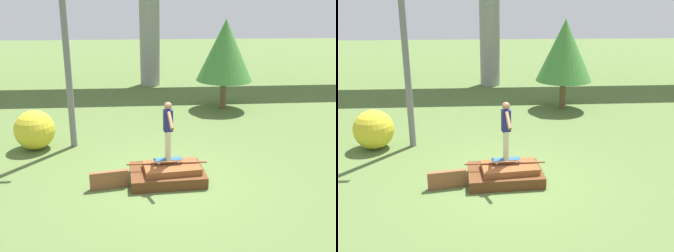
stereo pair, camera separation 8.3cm
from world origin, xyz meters
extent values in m
plane|color=#567038|center=(0.00, 0.00, 0.00)|extent=(80.00, 80.00, 0.00)
cube|color=#5B3319|center=(0.00, 0.00, 0.15)|extent=(1.99, 1.44, 0.29)
cube|color=brown|center=(0.12, -0.06, 0.37)|extent=(1.51, 1.00, 0.17)
cylinder|color=brown|center=(0.00, 0.00, 0.48)|extent=(2.11, 0.05, 0.05)
cube|color=brown|center=(-1.48, -0.34, 0.23)|extent=(0.98, 0.28, 0.46)
cube|color=#23517F|center=(0.03, 0.01, 0.59)|extent=(0.76, 0.29, 0.01)
cylinder|color=silver|center=(0.28, 0.13, 0.53)|extent=(0.06, 0.03, 0.05)
cylinder|color=silver|center=(0.30, -0.05, 0.53)|extent=(0.06, 0.03, 0.05)
cylinder|color=silver|center=(-0.24, 0.08, 0.53)|extent=(0.06, 0.03, 0.05)
cylinder|color=silver|center=(-0.22, -0.10, 0.53)|extent=(0.06, 0.03, 0.05)
cylinder|color=#C6B78E|center=(0.02, 0.10, 0.98)|extent=(0.12, 0.12, 0.77)
cylinder|color=#C6B78E|center=(0.04, -0.07, 0.98)|extent=(0.12, 0.12, 0.77)
cube|color=#191E51|center=(0.03, 0.01, 1.65)|extent=(0.24, 0.23, 0.56)
sphere|color=brown|center=(0.03, 0.01, 2.02)|extent=(0.20, 0.20, 0.20)
cylinder|color=brown|center=(0.00, 0.35, 1.74)|extent=(0.14, 0.51, 0.36)
cylinder|color=brown|center=(0.06, -0.32, 1.74)|extent=(0.14, 0.51, 0.36)
cylinder|color=gray|center=(0.00, 12.16, 3.28)|extent=(1.10, 1.10, 6.57)
cylinder|color=slate|center=(-2.83, 2.71, 3.47)|extent=(0.20, 0.20, 6.94)
cylinder|color=brown|center=(3.01, 6.85, 0.63)|extent=(0.27, 0.27, 1.26)
cone|color=#428438|center=(3.01, 6.85, 2.55)|extent=(2.41, 2.41, 2.58)
sphere|color=gold|center=(-4.00, 2.59, 0.63)|extent=(1.26, 1.26, 1.26)
camera|label=1|loc=(-0.70, -8.92, 4.46)|focal=40.00mm
camera|label=2|loc=(-0.61, -8.92, 4.46)|focal=40.00mm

